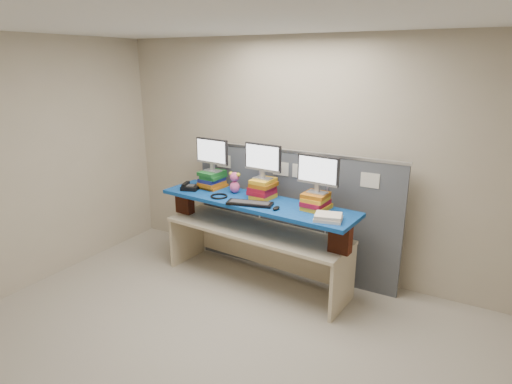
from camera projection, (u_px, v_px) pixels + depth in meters
The scene contains 18 objects.
room at pixel (202, 204), 3.45m from camera, with size 5.00×4.00×2.80m.
cubicle_partition at pixel (292, 213), 5.12m from camera, with size 2.60×0.06×1.53m.
desk at pixel (256, 239), 4.93m from camera, with size 2.25×0.82×0.67m.
brick_pier_left at pixel (185, 201), 5.37m from camera, with size 0.22×0.12×0.30m, color #612715.
brick_pier_right at pixel (340, 238), 4.25m from camera, with size 0.22×0.12×0.30m, color #612715.
blue_board at pixel (256, 202), 4.80m from camera, with size 2.34×0.59×0.04m, color navy.
book_stack_left at pixel (212, 180), 5.24m from camera, with size 0.28×0.34×0.21m.
book_stack_center at pixel (263, 189), 4.84m from camera, with size 0.28×0.30×0.23m.
book_stack_right at pixel (316, 201), 4.49m from camera, with size 0.28×0.33×0.18m.
monitor_left at pixel (212, 153), 5.14m from camera, with size 0.46×0.14×0.40m.
monitor_center at pixel (263, 159), 4.75m from camera, with size 0.46×0.14×0.40m.
monitor_right at pixel (318, 172), 4.40m from camera, with size 0.46×0.14×0.40m.
keyboard at pixel (250, 203), 4.65m from camera, with size 0.53×0.28×0.03m.
mouse at pixel (276, 208), 4.49m from camera, with size 0.06×0.11×0.04m, color black.
desk_phone at pixel (190, 187), 5.19m from camera, with size 0.24×0.23×0.08m.
headset at pixel (219, 196), 4.91m from camera, with size 0.20×0.20×0.02m, color black.
plush_toy at pixel (235, 182), 5.04m from camera, with size 0.15×0.11×0.25m.
binder_stack at pixel (328, 217), 4.19m from camera, with size 0.31×0.27×0.06m.
Camera 1 is at (1.98, -2.64, 2.51)m, focal length 30.00 mm.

